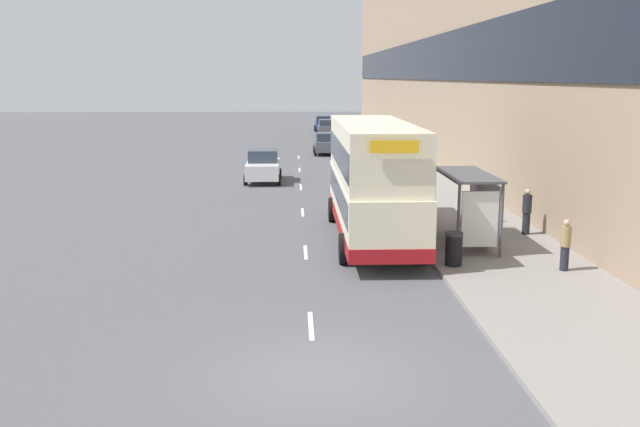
% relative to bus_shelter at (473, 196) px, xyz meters
% --- Properties ---
extents(ground_plane, '(220.00, 220.00, 0.00)m').
position_rel_bus_shelter_xyz_m(ground_plane, '(-5.77, -10.42, -1.88)').
color(ground_plane, '#515156').
extents(pavement, '(5.00, 93.00, 0.14)m').
position_rel_bus_shelter_xyz_m(pavement, '(0.73, 28.08, -1.81)').
color(pavement, gray).
rests_on(pavement, ground_plane).
extents(terrace_facade, '(3.10, 93.00, 15.86)m').
position_rel_bus_shelter_xyz_m(terrace_facade, '(4.72, 28.08, 6.05)').
color(terrace_facade, '#9E846B').
rests_on(terrace_facade, ground_plane).
extents(lane_mark_0, '(0.12, 2.00, 0.01)m').
position_rel_bus_shelter_xyz_m(lane_mark_0, '(-5.77, -7.55, -1.87)').
color(lane_mark_0, silver).
rests_on(lane_mark_0, ground_plane).
extents(lane_mark_1, '(0.12, 2.00, 0.01)m').
position_rel_bus_shelter_xyz_m(lane_mark_1, '(-5.77, -0.24, -1.87)').
color(lane_mark_1, silver).
rests_on(lane_mark_1, ground_plane).
extents(lane_mark_2, '(0.12, 2.00, 0.01)m').
position_rel_bus_shelter_xyz_m(lane_mark_2, '(-5.77, 7.08, -1.87)').
color(lane_mark_2, silver).
rests_on(lane_mark_2, ground_plane).
extents(lane_mark_3, '(0.12, 2.00, 0.01)m').
position_rel_bus_shelter_xyz_m(lane_mark_3, '(-5.77, 14.39, -1.87)').
color(lane_mark_3, silver).
rests_on(lane_mark_3, ground_plane).
extents(lane_mark_4, '(0.12, 2.00, 0.01)m').
position_rel_bus_shelter_xyz_m(lane_mark_4, '(-5.77, 21.70, -1.87)').
color(lane_mark_4, silver).
rests_on(lane_mark_4, ground_plane).
extents(lane_mark_5, '(0.12, 2.00, 0.01)m').
position_rel_bus_shelter_xyz_m(lane_mark_5, '(-5.77, 29.02, -1.87)').
color(lane_mark_5, silver).
rests_on(lane_mark_5, ground_plane).
extents(bus_shelter, '(1.60, 4.20, 2.48)m').
position_rel_bus_shelter_xyz_m(bus_shelter, '(0.00, 0.00, 0.00)').
color(bus_shelter, '#4C4C51').
rests_on(bus_shelter, ground_plane).
extents(double_decker_bus_near, '(2.85, 10.54, 4.30)m').
position_rel_bus_shelter_xyz_m(double_decker_bus_near, '(-3.30, 1.45, 0.41)').
color(double_decker_bus_near, beige).
rests_on(double_decker_bus_near, ground_plane).
extents(car_0, '(1.90, 4.10, 1.68)m').
position_rel_bus_shelter_xyz_m(car_0, '(-2.87, 55.05, -1.04)').
color(car_0, navy).
rests_on(car_0, ground_plane).
extents(car_1, '(2.06, 3.85, 1.67)m').
position_rel_bus_shelter_xyz_m(car_1, '(-3.56, 31.05, -1.04)').
color(car_1, '#4C5156').
rests_on(car_1, ground_plane).
extents(car_2, '(1.93, 4.04, 1.67)m').
position_rel_bus_shelter_xyz_m(car_2, '(-2.75, 48.43, -1.05)').
color(car_2, '#4C5156').
rests_on(car_2, ground_plane).
extents(car_3, '(2.04, 4.27, 1.82)m').
position_rel_bus_shelter_xyz_m(car_3, '(-7.89, 16.59, -0.98)').
color(car_3, silver).
rests_on(car_3, ground_plane).
extents(pedestrian_at_shelter, '(0.36, 0.36, 1.80)m').
position_rel_bus_shelter_xyz_m(pedestrian_at_shelter, '(-0.57, 4.73, -0.82)').
color(pedestrian_at_shelter, '#23232D').
rests_on(pedestrian_at_shelter, ground_plane).
extents(pedestrian_1, '(0.34, 0.34, 1.71)m').
position_rel_bus_shelter_xyz_m(pedestrian_1, '(2.46, 1.69, -0.86)').
color(pedestrian_1, '#23232D').
rests_on(pedestrian_1, ground_plane).
extents(pedestrian_2, '(0.33, 0.33, 1.66)m').
position_rel_bus_shelter_xyz_m(pedestrian_2, '(1.23, 3.85, -0.89)').
color(pedestrian_2, '#23232D').
rests_on(pedestrian_2, ground_plane).
extents(pedestrian_3, '(0.31, 0.31, 1.57)m').
position_rel_bus_shelter_xyz_m(pedestrian_3, '(2.00, -3.34, -0.93)').
color(pedestrian_3, '#23232D').
rests_on(pedestrian_3, ground_plane).
extents(pedestrian_4, '(0.33, 0.33, 1.64)m').
position_rel_bus_shelter_xyz_m(pedestrian_4, '(0.48, -0.21, -0.90)').
color(pedestrian_4, '#23232D').
rests_on(pedestrian_4, ground_plane).
extents(litter_bin, '(0.55, 0.55, 1.05)m').
position_rel_bus_shelter_xyz_m(litter_bin, '(-1.22, -2.64, -1.21)').
color(litter_bin, black).
rests_on(litter_bin, ground_plane).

